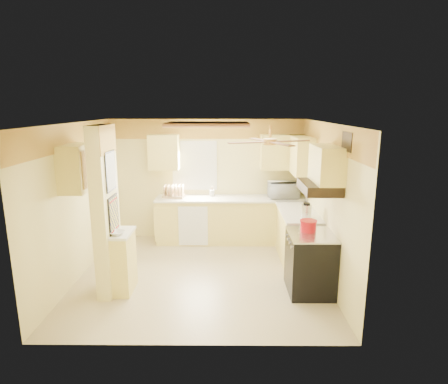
{
  "coord_description": "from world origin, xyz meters",
  "views": [
    {
      "loc": [
        0.41,
        -5.79,
        2.75
      ],
      "look_at": [
        0.37,
        0.35,
        1.34
      ],
      "focal_mm": 30.0,
      "sensor_mm": 36.0,
      "label": 1
    }
  ],
  "objects_px": {
    "microwave": "(284,190)",
    "dutch_oven": "(308,226)",
    "stove": "(310,263)",
    "kettle": "(306,211)",
    "bowl": "(117,233)"
  },
  "relations": [
    {
      "from": "stove",
      "to": "kettle",
      "type": "distance_m",
      "value": 0.95
    },
    {
      "from": "bowl",
      "to": "dutch_oven",
      "type": "bearing_deg",
      "value": 5.16
    },
    {
      "from": "bowl",
      "to": "stove",
      "type": "bearing_deg",
      "value": 2.61
    },
    {
      "from": "stove",
      "to": "bowl",
      "type": "relative_size",
      "value": 4.15
    },
    {
      "from": "microwave",
      "to": "kettle",
      "type": "xyz_separation_m",
      "value": [
        0.17,
        -1.42,
        -0.04
      ]
    },
    {
      "from": "kettle",
      "to": "dutch_oven",
      "type": "bearing_deg",
      "value": -98.94
    },
    {
      "from": "dutch_oven",
      "to": "kettle",
      "type": "distance_m",
      "value": 0.62
    },
    {
      "from": "stove",
      "to": "microwave",
      "type": "relative_size",
      "value": 1.56
    },
    {
      "from": "dutch_oven",
      "to": "kettle",
      "type": "xyz_separation_m",
      "value": [
        0.1,
        0.61,
        0.06
      ]
    },
    {
      "from": "kettle",
      "to": "bowl",
      "type": "bearing_deg",
      "value": -163.38
    },
    {
      "from": "stove",
      "to": "dutch_oven",
      "type": "bearing_deg",
      "value": 102.35
    },
    {
      "from": "microwave",
      "to": "bowl",
      "type": "relative_size",
      "value": 2.66
    },
    {
      "from": "microwave",
      "to": "dutch_oven",
      "type": "bearing_deg",
      "value": 86.16
    },
    {
      "from": "stove",
      "to": "dutch_oven",
      "type": "height_order",
      "value": "dutch_oven"
    },
    {
      "from": "stove",
      "to": "microwave",
      "type": "xyz_separation_m",
      "value": [
        -0.1,
        2.16,
        0.64
      ]
    }
  ]
}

